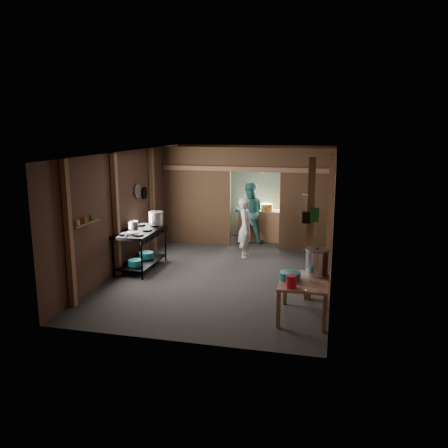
% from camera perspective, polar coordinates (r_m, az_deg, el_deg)
% --- Properties ---
extents(floor, '(4.50, 7.00, 0.00)m').
position_cam_1_polar(floor, '(10.31, 0.26, -5.76)').
color(floor, '#292929').
rests_on(floor, ground).
extents(ceiling, '(4.50, 7.00, 0.00)m').
position_cam_1_polar(ceiling, '(9.83, 0.27, 8.82)').
color(ceiling, '#282422').
rests_on(ceiling, ground).
extents(wall_back, '(4.50, 0.00, 2.60)m').
position_cam_1_polar(wall_back, '(13.37, 3.70, 4.06)').
color(wall_back, '#432E21').
rests_on(wall_back, ground).
extents(wall_front, '(4.50, 0.00, 2.60)m').
position_cam_1_polar(wall_front, '(6.72, -6.58, -4.05)').
color(wall_front, '#432E21').
rests_on(wall_front, ground).
extents(wall_left, '(0.00, 7.00, 2.60)m').
position_cam_1_polar(wall_left, '(10.72, -11.53, 1.85)').
color(wall_left, '#432E21').
rests_on(wall_left, ground).
extents(wall_right, '(0.00, 7.00, 2.60)m').
position_cam_1_polar(wall_right, '(9.73, 13.27, 0.75)').
color(wall_right, '#432E21').
rests_on(wall_right, ground).
extents(partition_left, '(1.85, 0.10, 2.60)m').
position_cam_1_polar(partition_left, '(12.42, -3.38, 3.45)').
color(partition_left, '#4D3B25').
rests_on(partition_left, floor).
extents(partition_right, '(1.35, 0.10, 2.60)m').
position_cam_1_polar(partition_right, '(11.92, 10.11, 2.92)').
color(partition_right, '#4D3B25').
rests_on(partition_right, floor).
extents(partition_header, '(1.30, 0.10, 0.60)m').
position_cam_1_polar(partition_header, '(11.95, 3.88, 7.93)').
color(partition_header, '#4D3B25').
rests_on(partition_header, wall_back).
extents(turquoise_panel, '(4.40, 0.06, 2.50)m').
position_cam_1_polar(turquoise_panel, '(13.32, 3.65, 3.81)').
color(turquoise_panel, '#8EC2C2').
rests_on(turquoise_panel, wall_back).
extents(back_counter, '(1.20, 0.50, 0.85)m').
position_cam_1_polar(back_counter, '(12.95, 4.54, -0.15)').
color(back_counter, '#916B4C').
rests_on(back_counter, floor).
extents(wall_clock, '(0.20, 0.03, 0.20)m').
position_cam_1_polar(wall_clock, '(13.17, 4.74, 6.55)').
color(wall_clock, white).
rests_on(wall_clock, wall_back).
extents(post_left_a, '(0.10, 0.12, 2.60)m').
position_cam_1_polar(post_left_a, '(8.45, -18.49, -1.26)').
color(post_left_a, '#916B4C').
rests_on(post_left_a, floor).
extents(post_left_b, '(0.10, 0.12, 2.60)m').
position_cam_1_polar(post_left_b, '(9.98, -13.09, 1.03)').
color(post_left_b, '#916B4C').
rests_on(post_left_b, floor).
extents(post_left_c, '(0.10, 0.12, 2.60)m').
position_cam_1_polar(post_left_c, '(11.77, -8.78, 2.85)').
color(post_left_c, '#916B4C').
rests_on(post_left_c, floor).
extents(post_right, '(0.10, 0.12, 2.60)m').
position_cam_1_polar(post_right, '(9.54, 12.84, 0.54)').
color(post_right, '#916B4C').
rests_on(post_right, floor).
extents(post_free, '(0.12, 0.12, 2.60)m').
position_cam_1_polar(post_free, '(8.47, 10.50, -0.80)').
color(post_free, '#916B4C').
rests_on(post_free, floor).
extents(cross_beam, '(4.40, 0.12, 0.12)m').
position_cam_1_polar(cross_beam, '(11.97, 2.63, 6.75)').
color(cross_beam, '#916B4C').
rests_on(cross_beam, wall_left).
extents(pan_lid_big, '(0.03, 0.34, 0.34)m').
position_cam_1_polar(pan_lid_big, '(11.01, -10.55, 4.00)').
color(pan_lid_big, slate).
rests_on(pan_lid_big, wall_left).
extents(pan_lid_small, '(0.03, 0.30, 0.30)m').
position_cam_1_polar(pan_lid_small, '(11.38, -9.72, 3.78)').
color(pan_lid_small, black).
rests_on(pan_lid_small, wall_left).
extents(wall_shelf, '(0.14, 0.80, 0.03)m').
position_cam_1_polar(wall_shelf, '(8.83, -16.68, 0.08)').
color(wall_shelf, '#916B4C').
rests_on(wall_shelf, wall_left).
extents(jar_white, '(0.07, 0.07, 0.10)m').
position_cam_1_polar(jar_white, '(8.60, -17.53, 0.16)').
color(jar_white, white).
rests_on(jar_white, wall_shelf).
extents(jar_yellow, '(0.08, 0.08, 0.10)m').
position_cam_1_polar(jar_yellow, '(8.81, -16.70, 0.49)').
color(jar_yellow, '#BB802B').
rests_on(jar_yellow, wall_shelf).
extents(jar_green, '(0.06, 0.06, 0.10)m').
position_cam_1_polar(jar_green, '(9.00, -16.01, 0.76)').
color(jar_green, '#1B6721').
rests_on(jar_green, wall_shelf).
extents(bag_white, '(0.22, 0.15, 0.32)m').
position_cam_1_polar(bag_white, '(8.46, 10.32, 2.51)').
color(bag_white, white).
rests_on(bag_white, post_free).
extents(bag_green, '(0.16, 0.12, 0.24)m').
position_cam_1_polar(bag_green, '(8.35, 11.04, 1.10)').
color(bag_green, '#1B6721').
rests_on(bag_green, post_free).
extents(bag_black, '(0.14, 0.10, 0.20)m').
position_cam_1_polar(bag_black, '(8.34, 10.06, 0.78)').
color(bag_black, black).
rests_on(bag_black, post_free).
extents(gas_range, '(0.77, 1.51, 0.89)m').
position_cam_1_polar(gas_range, '(10.48, -10.19, -3.12)').
color(gas_range, black).
rests_on(gas_range, floor).
extents(prep_table, '(0.80, 1.09, 0.65)m').
position_cam_1_polar(prep_table, '(7.93, 9.74, -9.04)').
color(prep_table, tan).
rests_on(prep_table, floor).
extents(stove_pot_large, '(0.45, 0.45, 0.34)m').
position_cam_1_polar(stove_pot_large, '(10.78, -8.32, 0.61)').
color(stove_pot_large, silver).
rests_on(stove_pot_large, gas_range).
extents(stove_pot_med, '(0.27, 0.27, 0.21)m').
position_cam_1_polar(stove_pot_med, '(10.44, -11.13, -0.23)').
color(stove_pot_med, silver).
rests_on(stove_pot_med, gas_range).
extents(frying_pan, '(0.34, 0.52, 0.06)m').
position_cam_1_polar(frying_pan, '(10.05, -11.12, -1.08)').
color(frying_pan, slate).
rests_on(frying_pan, gas_range).
extents(blue_tub_front, '(0.31, 0.31, 0.13)m').
position_cam_1_polar(blue_tub_front, '(10.27, -10.84, -4.67)').
color(blue_tub_front, '#187784').
rests_on(blue_tub_front, gas_range).
extents(blue_tub_back, '(0.33, 0.33, 0.13)m').
position_cam_1_polar(blue_tub_back, '(10.80, -9.53, -3.78)').
color(blue_tub_back, '#187784').
rests_on(blue_tub_back, gas_range).
extents(stock_pot, '(0.53, 0.53, 0.47)m').
position_cam_1_polar(stock_pot, '(8.09, 11.34, -4.65)').
color(stock_pot, silver).
rests_on(stock_pot, prep_table).
extents(wash_basin, '(0.45, 0.45, 0.13)m').
position_cam_1_polar(wash_basin, '(7.81, 8.11, -6.30)').
color(wash_basin, '#187784').
rests_on(wash_basin, prep_table).
extents(pink_bucket, '(0.18, 0.18, 0.20)m').
position_cam_1_polar(pink_bucket, '(7.43, 8.26, -7.00)').
color(pink_bucket, red).
rests_on(pink_bucket, prep_table).
extents(knife, '(0.30, 0.04, 0.01)m').
position_cam_1_polar(knife, '(7.36, 8.86, -7.97)').
color(knife, silver).
rests_on(knife, prep_table).
extents(yellow_tub, '(0.34, 0.34, 0.19)m').
position_cam_1_polar(yellow_tub, '(12.83, 5.22, 2.08)').
color(yellow_tub, '#BB802B').
rests_on(yellow_tub, back_counter).
extents(cook, '(0.41, 0.57, 1.45)m').
position_cam_1_polar(cook, '(11.22, 2.65, -0.45)').
color(cook, silver).
rests_on(cook, floor).
extents(worker_back, '(0.91, 0.76, 1.66)m').
position_cam_1_polar(worker_back, '(12.58, 3.10, 1.40)').
color(worker_back, teal).
rests_on(worker_back, floor).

